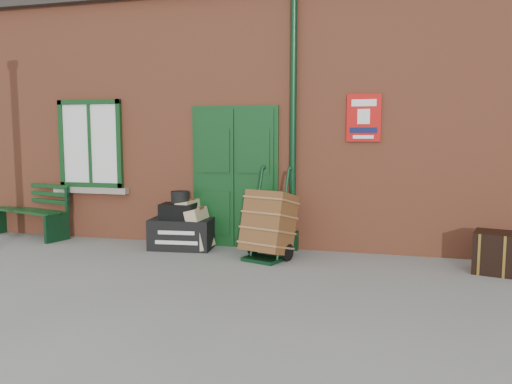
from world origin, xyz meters
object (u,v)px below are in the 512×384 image
(porter_trolley, at_px, (269,224))
(dark_trunk, at_px, (505,253))
(bench, at_px, (32,209))
(houdini_trunk, at_px, (181,234))

(porter_trolley, height_order, dark_trunk, porter_trolley)
(bench, distance_m, houdini_trunk, 2.99)
(porter_trolley, bearing_deg, houdini_trunk, -171.84)
(bench, relative_size, porter_trolley, 1.25)
(bench, distance_m, porter_trolley, 4.49)
(bench, height_order, houdini_trunk, bench)
(porter_trolley, distance_m, dark_trunk, 3.16)
(bench, relative_size, dark_trunk, 2.20)
(porter_trolley, bearing_deg, dark_trunk, 18.78)
(bench, relative_size, houdini_trunk, 1.71)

